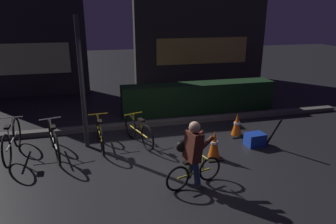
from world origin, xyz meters
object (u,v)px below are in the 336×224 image
Objects in this scene: closed_umbrella at (273,133)px; parked_bike_left_mid at (54,140)px; street_post at (82,85)px; parked_bike_center_right at (138,131)px; traffic_cone_near at (214,145)px; blue_crate at (255,139)px; cyclist at (193,154)px; traffic_cone_far at (237,125)px; parked_bike_center_left at (100,133)px; parked_bike_leftmost at (12,140)px.

parked_bike_left_mid is at bearing -111.61° from closed_umbrella.
street_post reaches higher than parked_bike_center_right.
closed_umbrella is (4.85, -0.85, 0.04)m from parked_bike_left_mid.
parked_bike_left_mid is 4.93m from closed_umbrella.
street_post is 4.57× the size of traffic_cone_near.
blue_crate is 0.46m from closed_umbrella.
street_post is 3.49× the size of closed_umbrella.
street_post reaches higher than traffic_cone_near.
cyclist reaches higher than parked_bike_center_right.
parked_bike_center_right reaches higher than traffic_cone_far.
parked_bike_left_mid is 3.77× the size of blue_crate.
blue_crate is (3.55, -0.83, -0.18)m from parked_bike_center_left.
cyclist reaches higher than parked_bike_leftmost.
parked_bike_center_right is 2.22m from cyclist.
closed_umbrella reaches higher than traffic_cone_far.
parked_bike_leftmost is 5.82m from closed_umbrella.
closed_umbrella is (3.85, -1.08, 0.06)m from parked_bike_center_left.
cyclist is (1.87, -2.22, -0.86)m from street_post.
parked_bike_left_mid is 4.59m from blue_crate.
blue_crate is at bearing -98.95° from parked_bike_leftmost.
traffic_cone_far is at bearing 30.53° from cyclist.
parked_bike_leftmost is 1.41× the size of cyclist.
parked_bike_center_right is 1.87m from traffic_cone_near.
traffic_cone_far is 1.02m from closed_umbrella.
traffic_cone_near is 1.47× the size of blue_crate.
parked_bike_left_mid is (0.88, -0.17, -0.01)m from parked_bike_leftmost.
parked_bike_center_left is at bearing 109.33° from cyclist.
parked_bike_center_left is at bearing -89.83° from parked_bike_left_mid.
closed_umbrella is (2.30, 1.07, -0.24)m from cyclist.
closed_umbrella reaches higher than traffic_cone_near.
street_post is 3.18m from traffic_cone_near.
parked_bike_center_right is 1.17× the size of cyclist.
parked_bike_leftmost reaches higher than closed_umbrella.
street_post is 5.00× the size of traffic_cone_far.
traffic_cone_near is at bearing -26.04° from street_post.
blue_crate is 0.52× the size of closed_umbrella.
traffic_cone_far is at bearing -3.75° from street_post.
street_post is 3.02m from cyclist.
cyclist reaches higher than parked_bike_center_left.
parked_bike_left_mid is 3.49m from traffic_cone_near.
street_post reaches higher than blue_crate.
traffic_cone_far is 1.35× the size of blue_crate.
blue_crate is (2.65, -0.78, -0.17)m from parked_bike_center_right.
parked_bike_center_left reaches higher than blue_crate.
parked_bike_center_right is 2.24× the size of traffic_cone_near.
traffic_cone_near is at bearing -161.57° from blue_crate.
parked_bike_center_right is at bearing 177.27° from traffic_cone_far.
traffic_cone_far is (1.04, 1.06, -0.03)m from traffic_cone_near.
street_post is 1.68m from parked_bike_center_right.
parked_bike_leftmost is 2.07× the size of closed_umbrella.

